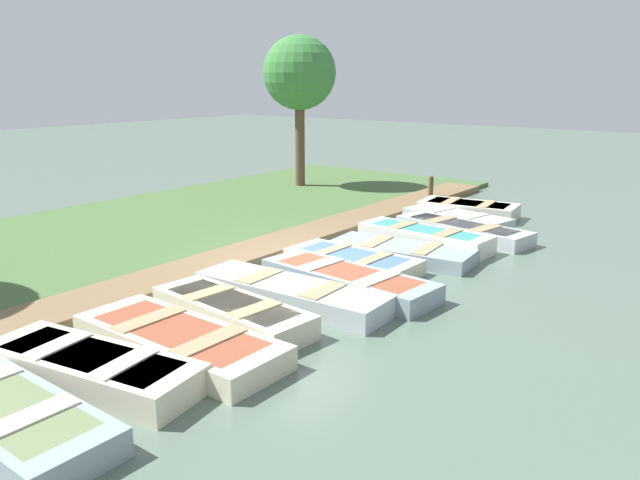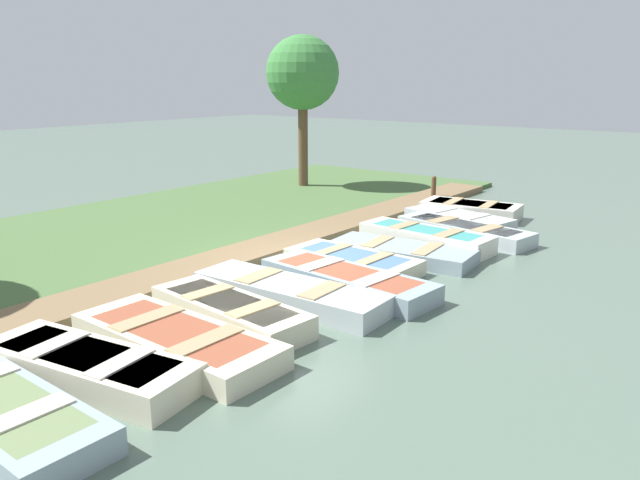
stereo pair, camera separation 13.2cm
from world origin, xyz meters
TOP-DOWN VIEW (x-y plane):
  - ground_plane at (0.00, 0.00)m, footprint 80.00×80.00m
  - shore_bank at (-5.00, 0.00)m, footprint 8.00×24.00m
  - dock_walkway at (-1.41, 0.00)m, footprint 1.20×21.53m
  - rowboat_1 at (0.94, -5.37)m, footprint 3.18×1.52m
  - rowboat_2 at (1.13, -4.10)m, footprint 3.36×1.26m
  - rowboat_3 at (0.95, -2.88)m, footprint 3.04×1.22m
  - rowboat_4 at (1.11, -1.62)m, footprint 3.64×1.19m
  - rowboat_5 at (1.47, -0.43)m, footprint 3.55×1.38m
  - rowboat_6 at (0.81, 0.69)m, footprint 2.79×1.21m
  - rowboat_7 at (1.24, 1.92)m, footprint 3.18×1.48m
  - rowboat_8 at (1.14, 3.14)m, footprint 3.18×1.13m
  - rowboat_9 at (1.47, 4.48)m, footprint 3.52×1.53m
  - rowboat_10 at (0.81, 5.54)m, footprint 3.00×1.56m
  - rowboat_11 at (0.61, 6.71)m, footprint 2.76×1.51m
  - mooring_post_far at (-1.27, 8.07)m, footprint 0.15×0.15m
  - park_tree_left at (-5.99, 7.39)m, footprint 2.47×2.47m

SIDE VIEW (x-z plane):
  - ground_plane at x=0.00m, z-range 0.00..0.00m
  - shore_bank at x=-5.00m, z-range 0.00..0.14m
  - dock_walkway at x=-1.41m, z-range 0.00..0.19m
  - rowboat_7 at x=1.24m, z-range 0.00..0.32m
  - rowboat_6 at x=0.81m, z-range 0.00..0.33m
  - rowboat_10 at x=0.81m, z-range 0.00..0.35m
  - rowboat_9 at x=1.47m, z-range 0.00..0.36m
  - rowboat_2 at x=1.13m, z-range 0.00..0.36m
  - rowboat_5 at x=1.47m, z-range 0.00..0.38m
  - rowboat_4 at x=1.11m, z-range 0.00..0.39m
  - rowboat_3 at x=0.95m, z-range 0.00..0.40m
  - rowboat_1 at x=0.94m, z-range 0.00..0.41m
  - rowboat_11 at x=0.61m, z-range 0.00..0.43m
  - rowboat_8 at x=1.14m, z-range 0.00..0.44m
  - mooring_post_far at x=-1.27m, z-range 0.00..0.83m
  - park_tree_left at x=-5.99m, z-range 1.30..6.49m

